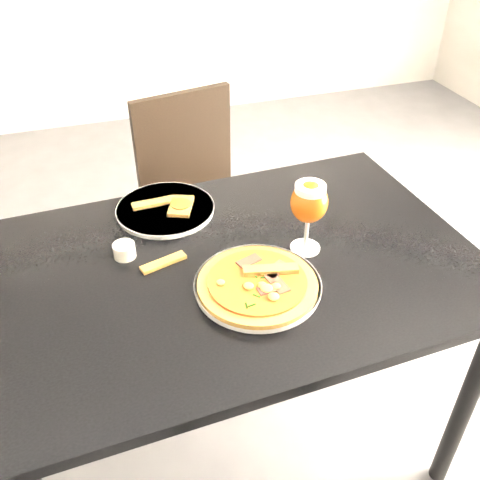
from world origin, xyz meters
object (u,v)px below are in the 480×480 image
object	(u,v)px
chair_far	(200,202)
pizza	(258,283)
beer_glass	(309,203)
dining_table	(237,288)

from	to	relation	value
chair_far	pizza	size ratio (longest dim) A/B	3.15
beer_glass	chair_far	bearing A→B (deg)	98.53
dining_table	beer_glass	size ratio (longest dim) A/B	6.36
pizza	chair_far	bearing A→B (deg)	85.63
dining_table	chair_far	size ratio (longest dim) A/B	1.41
chair_far	dining_table	bearing A→B (deg)	-107.60
chair_far	beer_glass	bearing A→B (deg)	-92.94
dining_table	pizza	xyz separation A→B (m)	(0.01, -0.12, 0.12)
dining_table	pizza	bearing A→B (deg)	-86.24
pizza	beer_glass	xyz separation A→B (m)	(0.17, 0.11, 0.11)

